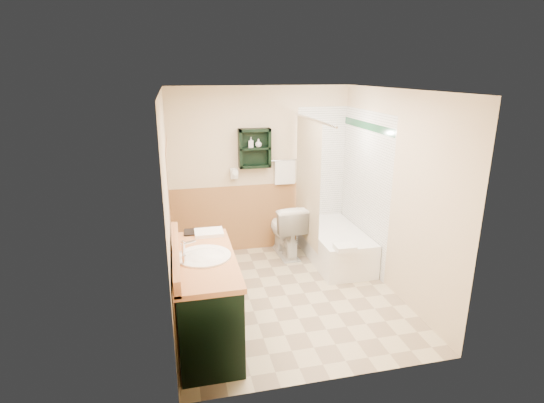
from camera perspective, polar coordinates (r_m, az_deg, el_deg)
The scene contains 25 objects.
floor at distance 5.23m, azimuth 1.95°, elevation -12.49°, with size 3.00×3.00×0.00m, color beige.
back_wall at distance 6.19m, azimuth -1.60°, elevation 4.19°, with size 2.60×0.04×2.40m, color beige.
left_wall at distance 4.60m, azimuth -13.98°, elevation -0.90°, with size 0.04×3.00×2.40m, color beige.
right_wall at distance 5.25m, azimuth 16.15°, elevation 1.14°, with size 0.04×3.00×2.40m, color beige.
ceiling at distance 4.55m, azimuth 2.26°, elevation 15.05°, with size 2.60×3.00×0.04m, color white.
wainscot_left at distance 4.86m, azimuth -12.97°, elevation -8.75°, with size 2.98×2.98×1.00m, color tan, non-canonical shape.
wainscot_back at distance 6.35m, azimuth -1.48°, elevation -2.06°, with size 2.58×2.58×1.00m, color tan, non-canonical shape.
mirror_frame at distance 3.99m, azimuth -13.61°, elevation 0.86°, with size 1.30×1.30×1.00m, color brown, non-canonical shape.
mirror_glass at distance 3.99m, azimuth -13.53°, elevation 0.87°, with size 1.20×1.20×0.90m, color white, non-canonical shape.
tile_right at distance 5.91m, azimuth 12.21°, elevation 1.68°, with size 1.50×1.50×2.10m, color white, non-canonical shape.
tile_back at distance 6.46m, azimuth 7.46°, elevation 3.23°, with size 0.95×0.95×2.10m, color white, non-canonical shape.
tile_accent at distance 5.74m, azimuth 12.66°, elevation 9.87°, with size 1.50×1.50×0.10m, color #134527, non-canonical shape.
wall_shelf at distance 5.99m, azimuth -2.35°, elevation 7.16°, with size 0.45×0.15×0.55m, color black.
hair_dryer at distance 6.03m, azimuth -5.16°, elevation 3.79°, with size 0.10×0.24×0.18m, color white, non-canonical shape.
towel_bar at distance 6.17m, azimuth 1.73°, elevation 5.57°, with size 0.40×0.06×0.40m, color white, non-canonical shape.
curtain_rod at distance 5.45m, azimuth 5.56°, elevation 10.90°, with size 0.03×0.03×1.60m, color silver.
shower_curtain at distance 5.77m, azimuth 4.77°, elevation 2.67°, with size 1.05×1.05×1.70m, color beige, non-canonical shape.
vanity at distance 4.32m, azimuth -8.87°, elevation -12.77°, with size 0.59×1.41×0.89m, color black.
bathtub at distance 6.13m, azimuth 8.28°, elevation -5.63°, with size 0.69×1.50×0.46m, color white.
toilet at distance 6.16m, azimuth 1.85°, elevation -3.80°, with size 0.44×0.79×0.77m, color white.
counter_towel at distance 4.64m, azimuth -8.48°, elevation -4.16°, with size 0.30×0.24×0.04m, color white.
vanity_book at distance 4.69m, azimuth -11.85°, elevation -3.11°, with size 0.15×0.02×0.20m, color black.
tub_towel at distance 5.34m, azimuth 9.76°, elevation -6.14°, with size 0.25×0.21×0.07m, color white.
soap_bottle_a at distance 5.96m, azimuth -2.83°, elevation 7.58°, with size 0.06×0.14×0.07m, color white.
soap_bottle_b at distance 5.98m, azimuth -1.83°, elevation 7.74°, with size 0.09×0.11×0.09m, color white.
Camera 1 is at (-1.20, -4.39, 2.58)m, focal length 28.00 mm.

